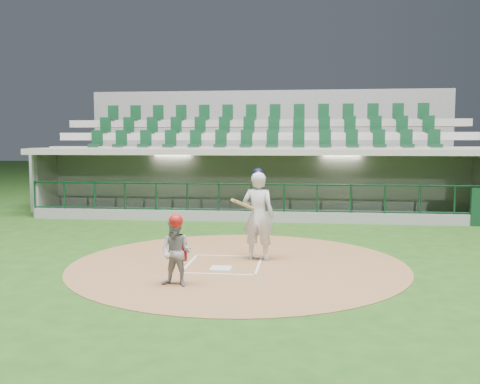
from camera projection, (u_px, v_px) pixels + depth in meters
name	position (u px, v px, depth m)	size (l,w,h in m)	color
ground	(226.00, 262.00, 11.72)	(120.00, 120.00, 0.00)	#1D4313
dirt_circle	(238.00, 264.00, 11.49)	(7.20, 7.20, 0.01)	brown
home_plate	(221.00, 268.00, 11.03)	(0.43, 0.43, 0.02)	silver
batter_box_chalk	(224.00, 264.00, 11.42)	(1.55, 1.80, 0.01)	white
dugout_structure	(262.00, 188.00, 19.36)	(16.40, 3.70, 3.00)	slate
seating_deck	(263.00, 171.00, 22.37)	(17.00, 6.72, 5.15)	gray
batter	(258.00, 214.00, 11.80)	(0.94, 0.94, 2.05)	silver
catcher	(176.00, 251.00, 9.67)	(0.69, 0.58, 1.32)	#96969C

